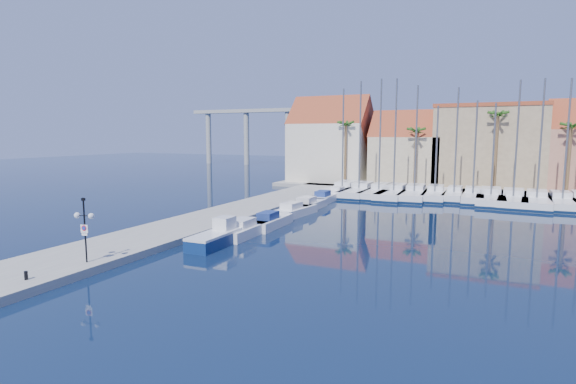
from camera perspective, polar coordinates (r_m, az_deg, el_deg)
name	(u,v)px	position (r m, az deg, el deg)	size (l,w,h in m)	color
ground	(220,271)	(26.65, -8.60, -9.93)	(260.00, 260.00, 0.00)	black
quay_west	(220,217)	(42.38, -8.66, -3.13)	(6.00, 77.00, 0.50)	gray
shore_north	(464,188)	(69.69, 21.41, 0.53)	(54.00, 16.00, 0.50)	gray
lamp_post	(84,220)	(28.30, -24.44, -3.27)	(1.27, 0.52, 3.79)	black
bollard	(26,275)	(26.83, -30.32, -9.14)	(0.18, 0.18, 0.45)	black
fishing_boat	(218,236)	(32.60, -8.90, -5.60)	(1.91, 5.44, 1.89)	navy
motorboat_west_0	(246,229)	(35.47, -5.38, -4.69)	(2.03, 6.13, 1.40)	white
motorboat_west_1	(270,221)	(38.37, -2.24, -3.75)	(1.88, 5.58, 1.40)	white
motorboat_west_2	(294,211)	(43.62, 0.77, -2.40)	(2.54, 6.23, 1.40)	white
motorboat_west_3	(308,205)	(47.46, 2.61, -1.62)	(2.08, 6.32, 1.40)	white
motorboat_west_4	(324,198)	(52.69, 4.60, -0.74)	(2.00, 5.94, 1.40)	white
motorboat_west_5	(339,193)	(56.95, 6.49, -0.16)	(1.87, 5.26, 1.40)	white
sailboat_0	(344,189)	(60.45, 7.11, 0.32)	(3.44, 12.12, 13.74)	white
sailboat_1	(360,191)	(59.47, 9.17, 0.18)	(3.30, 12.01, 14.54)	white
sailboat_2	(380,192)	(58.68, 11.61, 0.04)	(3.28, 11.44, 14.69)	white
sailboat_3	(395,193)	(58.07, 13.40, -0.10)	(3.12, 11.72, 14.59)	white
sailboat_4	(415,193)	(58.06, 15.81, -0.18)	(3.51, 11.53, 13.72)	white
sailboat_5	(435,194)	(58.09, 18.17, -0.27)	(2.99, 9.94, 11.26)	white
sailboat_6	(454,195)	(58.05, 20.36, -0.31)	(2.45, 8.42, 13.35)	white
sailboat_7	(473,196)	(57.75, 22.40, -0.49)	(2.83, 9.41, 11.75)	white
sailboat_8	(491,197)	(57.64, 24.34, -0.63)	(3.33, 11.91, 11.44)	white
sailboat_9	(513,199)	(57.30, 26.69, -0.78)	(3.58, 11.76, 13.81)	white
sailboat_10	(537,200)	(57.13, 29.02, -0.94)	(3.67, 11.42, 13.84)	white
sailboat_11	(561,201)	(57.51, 31.40, -1.03)	(2.99, 10.44, 13.75)	white
building_0	(331,143)	(72.32, 5.50, 6.21)	(12.30, 9.00, 13.50)	beige
building_1	(407,152)	(69.27, 14.91, 4.93)	(10.30, 8.00, 11.00)	tan
building_2	(489,146)	(69.17, 24.13, 5.34)	(14.20, 10.20, 11.50)	#99815E
palm_0	(346,126)	(66.30, 7.35, 8.29)	(2.60, 2.60, 10.15)	brown
palm_1	(416,133)	(63.96, 15.97, 7.27)	(2.60, 2.60, 9.15)	brown
palm_2	(498,117)	(63.18, 25.12, 8.58)	(2.60, 2.60, 11.15)	brown
palm_3	(571,128)	(63.63, 32.32, 6.86)	(2.60, 2.60, 9.65)	brown
viaduct	(270,125)	(116.11, -2.32, 8.47)	(48.00, 2.20, 14.45)	#9E9E99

